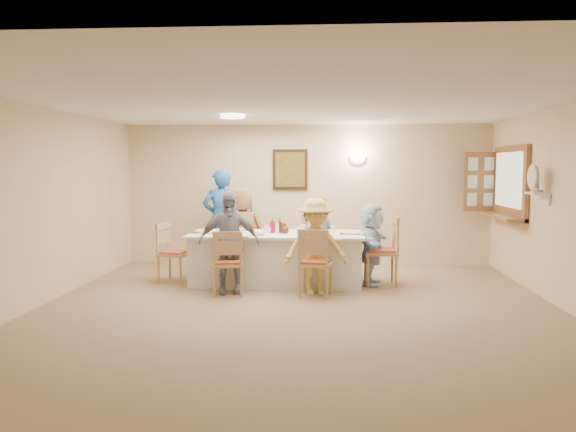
# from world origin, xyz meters

# --- Properties ---
(ground) EXTENTS (7.00, 7.00, 0.00)m
(ground) POSITION_xyz_m (0.00, 0.00, 0.00)
(ground) COLOR #856F51
(room_walls) EXTENTS (7.00, 7.00, 7.00)m
(room_walls) POSITION_xyz_m (0.00, 0.00, 1.51)
(room_walls) COLOR beige
(room_walls) RESTS_ON ground
(wall_picture) EXTENTS (0.62, 0.05, 0.72)m
(wall_picture) POSITION_xyz_m (-0.30, 3.46, 1.70)
(wall_picture) COLOR black
(wall_picture) RESTS_ON room_walls
(wall_sconce) EXTENTS (0.26, 0.09, 0.18)m
(wall_sconce) POSITION_xyz_m (0.90, 3.44, 1.90)
(wall_sconce) COLOR white
(wall_sconce) RESTS_ON room_walls
(ceiling_light) EXTENTS (0.36, 0.36, 0.05)m
(ceiling_light) POSITION_xyz_m (-1.00, 1.50, 2.47)
(ceiling_light) COLOR white
(ceiling_light) RESTS_ON room_walls
(serving_hatch) EXTENTS (0.06, 1.50, 1.15)m
(serving_hatch) POSITION_xyz_m (3.21, 2.40, 1.50)
(serving_hatch) COLOR brown
(serving_hatch) RESTS_ON room_walls
(hatch_sill) EXTENTS (0.30, 1.50, 0.05)m
(hatch_sill) POSITION_xyz_m (3.09, 2.40, 0.97)
(hatch_sill) COLOR brown
(hatch_sill) RESTS_ON room_walls
(shutter_door) EXTENTS (0.55, 0.04, 1.00)m
(shutter_door) POSITION_xyz_m (2.95, 3.16, 1.50)
(shutter_door) COLOR brown
(shutter_door) RESTS_ON room_walls
(fan_shelf) EXTENTS (0.22, 0.36, 0.03)m
(fan_shelf) POSITION_xyz_m (3.13, 1.05, 1.40)
(fan_shelf) COLOR white
(fan_shelf) RESTS_ON room_walls
(desk_fan) EXTENTS (0.30, 0.30, 0.28)m
(desk_fan) POSITION_xyz_m (3.10, 1.05, 1.55)
(desk_fan) COLOR #A5A5A8
(desk_fan) RESTS_ON fan_shelf
(dining_table) EXTENTS (2.59, 1.09, 0.76)m
(dining_table) POSITION_xyz_m (-0.40, 1.75, 0.38)
(dining_table) COLOR silver
(dining_table) RESTS_ON ground
(chair_back_left) EXTENTS (0.49, 0.49, 0.89)m
(chair_back_left) POSITION_xyz_m (-1.00, 2.55, 0.44)
(chair_back_left) COLOR tan
(chair_back_left) RESTS_ON ground
(chair_back_right) EXTENTS (0.59, 0.59, 1.04)m
(chair_back_right) POSITION_xyz_m (0.20, 2.55, 0.52)
(chair_back_right) COLOR tan
(chair_back_right) RESTS_ON ground
(chair_front_left) EXTENTS (0.50, 0.50, 0.90)m
(chair_front_left) POSITION_xyz_m (-1.00, 0.95, 0.45)
(chair_front_left) COLOR tan
(chair_front_left) RESTS_ON ground
(chair_front_right) EXTENTS (0.51, 0.51, 0.94)m
(chair_front_right) POSITION_xyz_m (0.20, 0.95, 0.47)
(chair_front_right) COLOR tan
(chair_front_right) RESTS_ON ground
(chair_left_end) EXTENTS (0.52, 0.52, 0.91)m
(chair_left_end) POSITION_xyz_m (-1.95, 1.75, 0.46)
(chair_left_end) COLOR tan
(chair_left_end) RESTS_ON ground
(chair_right_end) EXTENTS (0.50, 0.50, 1.03)m
(chair_right_end) POSITION_xyz_m (1.15, 1.75, 0.52)
(chair_right_end) COLOR tan
(chair_right_end) RESTS_ON ground
(diner_back_left) EXTENTS (0.71, 0.48, 1.42)m
(diner_back_left) POSITION_xyz_m (-1.00, 2.43, 0.71)
(diner_back_left) COLOR brown
(diner_back_left) RESTS_ON ground
(diner_back_right) EXTENTS (0.73, 0.62, 1.27)m
(diner_back_right) POSITION_xyz_m (0.20, 2.43, 0.64)
(diner_back_right) COLOR #9599C0
(diner_back_right) RESTS_ON ground
(diner_front_left) EXTENTS (0.93, 0.58, 1.43)m
(diner_front_left) POSITION_xyz_m (-1.00, 1.07, 0.71)
(diner_front_left) COLOR #979AA3
(diner_front_left) RESTS_ON ground
(diner_front_right) EXTENTS (1.05, 0.83, 1.32)m
(diner_front_right) POSITION_xyz_m (0.20, 1.07, 0.66)
(diner_front_right) COLOR #F2CA5D
(diner_front_right) RESTS_ON ground
(diner_right_end) EXTENTS (1.24, 0.72, 1.21)m
(diner_right_end) POSITION_xyz_m (1.02, 1.75, 0.60)
(diner_right_end) COLOR #C0DDFA
(diner_right_end) RESTS_ON ground
(caregiver) EXTENTS (0.83, 0.72, 1.71)m
(caregiver) POSITION_xyz_m (-1.45, 2.90, 0.86)
(caregiver) COLOR #215E9F
(caregiver) RESTS_ON ground
(placemat_fl) EXTENTS (0.33, 0.24, 0.01)m
(placemat_fl) POSITION_xyz_m (-1.00, 1.33, 0.76)
(placemat_fl) COLOR #472B19
(placemat_fl) RESTS_ON dining_table
(plate_fl) EXTENTS (0.25, 0.25, 0.02)m
(plate_fl) POSITION_xyz_m (-1.00, 1.33, 0.77)
(plate_fl) COLOR white
(plate_fl) RESTS_ON dining_table
(napkin_fl) EXTENTS (0.13, 0.13, 0.01)m
(napkin_fl) POSITION_xyz_m (-0.82, 1.28, 0.77)
(napkin_fl) COLOR yellow
(napkin_fl) RESTS_ON dining_table
(placemat_fr) EXTENTS (0.37, 0.28, 0.01)m
(placemat_fr) POSITION_xyz_m (0.20, 1.33, 0.76)
(placemat_fr) COLOR #472B19
(placemat_fr) RESTS_ON dining_table
(plate_fr) EXTENTS (0.23, 0.23, 0.01)m
(plate_fr) POSITION_xyz_m (0.20, 1.33, 0.77)
(plate_fr) COLOR white
(plate_fr) RESTS_ON dining_table
(napkin_fr) EXTENTS (0.14, 0.14, 0.01)m
(napkin_fr) POSITION_xyz_m (0.38, 1.28, 0.77)
(napkin_fr) COLOR yellow
(napkin_fr) RESTS_ON dining_table
(placemat_bl) EXTENTS (0.37, 0.27, 0.01)m
(placemat_bl) POSITION_xyz_m (-1.00, 2.17, 0.76)
(placemat_bl) COLOR #472B19
(placemat_bl) RESTS_ON dining_table
(plate_bl) EXTENTS (0.26, 0.26, 0.02)m
(plate_bl) POSITION_xyz_m (-1.00, 2.17, 0.77)
(plate_bl) COLOR white
(plate_bl) RESTS_ON dining_table
(napkin_bl) EXTENTS (0.13, 0.13, 0.01)m
(napkin_bl) POSITION_xyz_m (-0.82, 2.12, 0.77)
(napkin_bl) COLOR yellow
(napkin_bl) RESTS_ON dining_table
(placemat_br) EXTENTS (0.36, 0.26, 0.01)m
(placemat_br) POSITION_xyz_m (0.20, 2.17, 0.76)
(placemat_br) COLOR #472B19
(placemat_br) RESTS_ON dining_table
(plate_br) EXTENTS (0.24, 0.24, 0.01)m
(plate_br) POSITION_xyz_m (0.20, 2.17, 0.77)
(plate_br) COLOR white
(plate_br) RESTS_ON dining_table
(napkin_br) EXTENTS (0.14, 0.14, 0.01)m
(napkin_br) POSITION_xyz_m (0.38, 2.12, 0.77)
(napkin_br) COLOR yellow
(napkin_br) RESTS_ON dining_table
(placemat_le) EXTENTS (0.36, 0.27, 0.01)m
(placemat_le) POSITION_xyz_m (-1.50, 1.75, 0.76)
(placemat_le) COLOR #472B19
(placemat_le) RESTS_ON dining_table
(plate_le) EXTENTS (0.23, 0.23, 0.01)m
(plate_le) POSITION_xyz_m (-1.50, 1.75, 0.77)
(plate_le) COLOR white
(plate_le) RESTS_ON dining_table
(napkin_le) EXTENTS (0.15, 0.15, 0.01)m
(napkin_le) POSITION_xyz_m (-1.32, 1.70, 0.77)
(napkin_le) COLOR yellow
(napkin_le) RESTS_ON dining_table
(placemat_re) EXTENTS (0.35, 0.26, 0.01)m
(placemat_re) POSITION_xyz_m (0.72, 1.75, 0.76)
(placemat_re) COLOR #472B19
(placemat_re) RESTS_ON dining_table
(plate_re) EXTENTS (0.24, 0.24, 0.01)m
(plate_re) POSITION_xyz_m (0.72, 1.75, 0.77)
(plate_re) COLOR white
(plate_re) RESTS_ON dining_table
(napkin_re) EXTENTS (0.13, 0.13, 0.01)m
(napkin_re) POSITION_xyz_m (0.90, 1.70, 0.77)
(napkin_re) COLOR yellow
(napkin_re) RESTS_ON dining_table
(teacup_a) EXTENTS (0.15, 0.15, 0.08)m
(teacup_a) POSITION_xyz_m (-1.18, 1.39, 0.80)
(teacup_a) COLOR white
(teacup_a) RESTS_ON dining_table
(teacup_b) EXTENTS (0.13, 0.13, 0.08)m
(teacup_b) POSITION_xyz_m (-0.02, 2.24, 0.80)
(teacup_b) COLOR white
(teacup_b) RESTS_ON dining_table
(bowl_a) EXTENTS (0.39, 0.39, 0.06)m
(bowl_a) POSITION_xyz_m (-0.64, 1.50, 0.79)
(bowl_a) COLOR white
(bowl_a) RESTS_ON dining_table
(bowl_b) EXTENTS (0.21, 0.21, 0.06)m
(bowl_b) POSITION_xyz_m (-0.04, 2.01, 0.79)
(bowl_b) COLOR white
(bowl_b) RESTS_ON dining_table
(condiment_ketchup) EXTENTS (0.11, 0.11, 0.23)m
(condiment_ketchup) POSITION_xyz_m (-0.46, 1.79, 0.87)
(condiment_ketchup) COLOR red
(condiment_ketchup) RESTS_ON dining_table
(condiment_brown) EXTENTS (0.14, 0.14, 0.22)m
(condiment_brown) POSITION_xyz_m (-0.35, 1.83, 0.87)
(condiment_brown) COLOR #482213
(condiment_brown) RESTS_ON dining_table
(condiment_malt) EXTENTS (0.19, 0.19, 0.15)m
(condiment_malt) POSITION_xyz_m (-0.27, 1.73, 0.83)
(condiment_malt) COLOR #482213
(condiment_malt) RESTS_ON dining_table
(drinking_glass) EXTENTS (0.07, 0.07, 0.11)m
(drinking_glass) POSITION_xyz_m (-0.55, 1.80, 0.82)
(drinking_glass) COLOR silver
(drinking_glass) RESTS_ON dining_table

